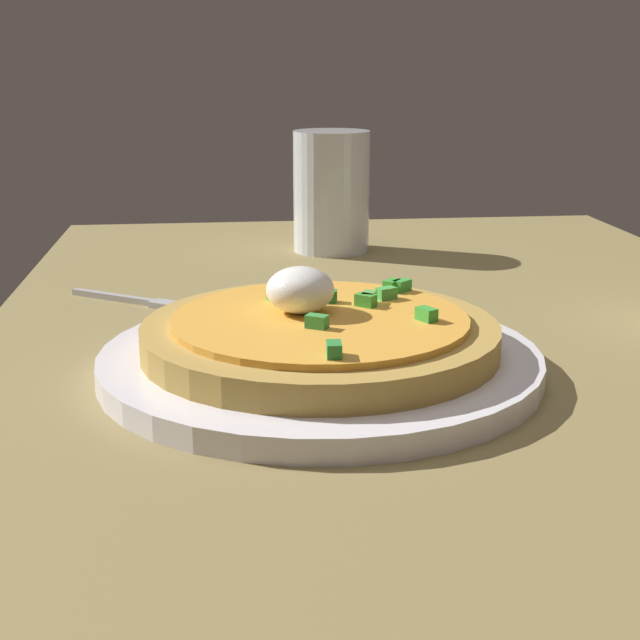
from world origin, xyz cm
name	(u,v)px	position (x,y,z in cm)	size (l,w,h in cm)	color
dining_table	(425,359)	(0.00, 0.00, 1.60)	(98.76, 64.32, 3.20)	olive
plate	(320,362)	(6.67, -8.38, 3.95)	(27.81, 27.81, 1.49)	white
pizza	(319,332)	(6.61, -8.42, 5.90)	(22.44, 22.44, 5.17)	#AE8B40
cup_near	(331,198)	(-31.25, -2.98, 8.63)	(7.79, 7.79, 12.24)	silver
fork	(137,300)	(-11.85, -21.35, 3.45)	(6.93, 9.76, 0.50)	#B7B7BC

